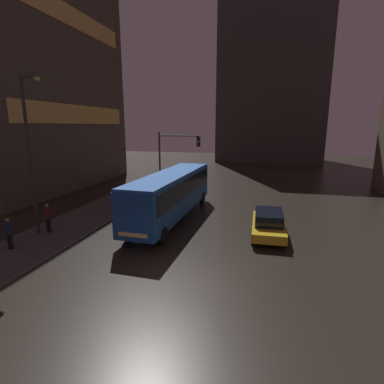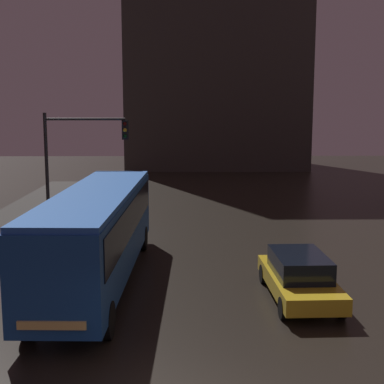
{
  "view_description": "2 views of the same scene",
  "coord_description": "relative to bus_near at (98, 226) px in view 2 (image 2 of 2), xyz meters",
  "views": [
    {
      "loc": [
        3.03,
        -10.77,
        6.4
      ],
      "look_at": [
        -1.55,
        7.56,
        2.2
      ],
      "focal_mm": 28.0,
      "sensor_mm": 36.0,
      "label": 1
    },
    {
      "loc": [
        -0.35,
        -9.41,
        5.92
      ],
      "look_at": [
        0.05,
        11.21,
        2.75
      ],
      "focal_mm": 50.0,
      "sensor_mm": 36.0,
      "label": 2
    }
  ],
  "objects": [
    {
      "name": "building_far_backdrop",
      "position": [
        6.33,
        39.23,
        12.65
      ],
      "size": [
        18.07,
        12.0,
        29.3
      ],
      "color": "#383333",
      "rests_on": "ground"
    },
    {
      "name": "bus_near",
      "position": [
        0.0,
        0.0,
        0.0
      ],
      "size": [
        2.74,
        11.93,
        3.24
      ],
      "rotation": [
        0.0,
        0.0,
        3.11
      ],
      "color": "#194793",
      "rests_on": "ground"
    },
    {
      "name": "car_taxi",
      "position": [
        6.53,
        -1.66,
        -1.25
      ],
      "size": [
        1.97,
        4.68,
        1.46
      ],
      "rotation": [
        0.0,
        0.0,
        3.17
      ],
      "color": "gold",
      "rests_on": "ground"
    },
    {
      "name": "traffic_light_main",
      "position": [
        -2.09,
        7.36,
        2.0
      ],
      "size": [
        3.96,
        0.35,
        5.8
      ],
      "color": "#2D2D2D",
      "rests_on": "ground"
    }
  ]
}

